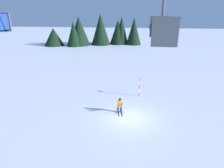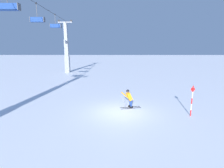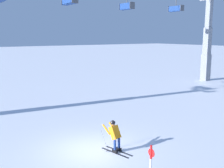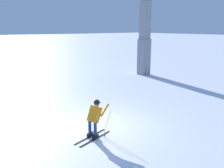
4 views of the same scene
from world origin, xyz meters
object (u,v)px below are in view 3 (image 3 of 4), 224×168
lift_tower_far (207,46)px  chairlift_seat_second (69,0)px  chairlift_seat_fourth (175,8)px  chairlift_seat_middle (126,6)px  skier_carving_main (115,134)px

lift_tower_far → chairlift_seat_second: lift_tower_far is taller
chairlift_seat_second → chairlift_seat_fourth: 12.76m
chairlift_seat_middle → chairlift_seat_fourth: size_ratio=1.07×
chairlift_seat_second → chairlift_seat_fourth: size_ratio=1.02×
chairlift_seat_second → chairlift_seat_middle: bearing=0.0°
lift_tower_far → chairlift_seat_middle: (-12.74, -0.00, 4.11)m
lift_tower_far → chairlift_seat_second: (-18.72, -0.00, 4.19)m
chairlift_seat_fourth → chairlift_seat_second: bearing=180.0°
chairlift_seat_second → chairlift_seat_fourth: same height
lift_tower_far → chairlift_seat_middle: lift_tower_far is taller
chairlift_seat_middle → chairlift_seat_fourth: 6.79m
lift_tower_far → chairlift_seat_middle: size_ratio=4.54×
lift_tower_far → chairlift_seat_second: bearing=-180.0°
skier_carving_main → lift_tower_far: 24.41m
chairlift_seat_fourth → lift_tower_far: bearing=0.0°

